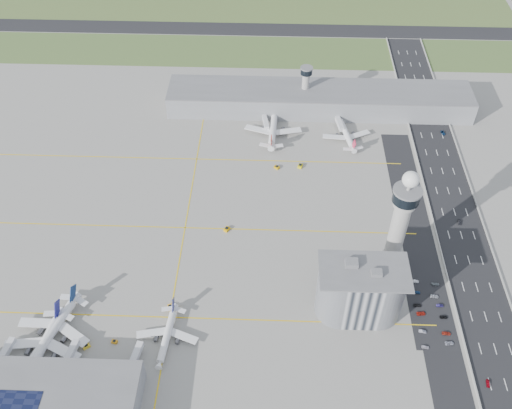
{
  "coord_description": "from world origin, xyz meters",
  "views": [
    {
      "loc": [
        8.03,
        -187.53,
        236.13
      ],
      "look_at": [
        0.0,
        35.0,
        15.0
      ],
      "focal_mm": 40.0,
      "sensor_mm": 36.0,
      "label": 1
    }
  ],
  "objects_px": {
    "airplane_near_c": "(166,334)",
    "car_lot_0": "(425,347)",
    "secondary_tower": "(306,84)",
    "airplane_near_b": "(51,328)",
    "tug_2": "(170,307)",
    "car_lot_7": "(446,333)",
    "car_lot_11": "(435,284)",
    "jet_bridge_far_0": "(264,118)",
    "tug_4": "(277,167)",
    "airplane_near_a": "(40,346)",
    "car_hw_0": "(488,383)",
    "jet_bridge_near_1": "(64,369)",
    "tug_5": "(300,166)",
    "jet_bridge_far_1": "(337,119)",
    "car_lot_2": "(421,313)",
    "car_hw_1": "(459,222)",
    "jet_bridge_near_2": "(130,371)",
    "control_tower": "(401,218)",
    "airplane_far_a": "(273,125)",
    "tug_3": "(227,229)",
    "car_lot_1": "(423,331)",
    "admin_building": "(360,291)",
    "car_lot_10": "(435,296)",
    "tug_0": "(86,346)",
    "car_lot_3": "(418,305)",
    "car_hw_4": "(406,84)",
    "car_lot_6": "(449,343)",
    "airplane_far_b": "(347,131)",
    "car_lot_9": "(440,305)",
    "tug_1": "(114,342)",
    "car_lot_5": "(415,281)",
    "car_lot_4": "(416,292)"
  },
  "relations": [
    {
      "from": "tug_5",
      "to": "jet_bridge_far_1",
      "type": "bearing_deg",
      "value": 79.0
    },
    {
      "from": "jet_bridge_far_0",
      "to": "tug_4",
      "type": "relative_size",
      "value": 4.38
    },
    {
      "from": "tug_4",
      "to": "car_lot_4",
      "type": "bearing_deg",
      "value": -104.95
    },
    {
      "from": "car_lot_11",
      "to": "car_hw_4",
      "type": "bearing_deg",
      "value": -2.15
    },
    {
      "from": "car_hw_0",
      "to": "car_lot_3",
      "type": "bearing_deg",
      "value": 128.76
    },
    {
      "from": "admin_building",
      "to": "car_lot_1",
      "type": "xyz_separation_m",
      "value": [
        30.46,
        -11.95,
        -14.71
      ]
    },
    {
      "from": "airplane_far_b",
      "to": "jet_bridge_near_2",
      "type": "bearing_deg",
      "value": 136.82
    },
    {
      "from": "tug_2",
      "to": "tug_3",
      "type": "distance_m",
      "value": 58.82
    },
    {
      "from": "airplane_near_c",
      "to": "car_lot_6",
      "type": "distance_m",
      "value": 133.42
    },
    {
      "from": "airplane_near_a",
      "to": "car_lot_0",
      "type": "bearing_deg",
      "value": 102.2
    },
    {
      "from": "airplane_near_c",
      "to": "car_lot_0",
      "type": "bearing_deg",
      "value": 94.77
    },
    {
      "from": "car_lot_2",
      "to": "car_hw_1",
      "type": "distance_m",
      "value": 70.93
    },
    {
      "from": "airplane_near_b",
      "to": "airplane_far_a",
      "type": "relative_size",
      "value": 0.98
    },
    {
      "from": "airplane_far_a",
      "to": "car_lot_5",
      "type": "height_order",
      "value": "airplane_far_a"
    },
    {
      "from": "car_lot_9",
      "to": "car_hw_4",
      "type": "height_order",
      "value": "car_lot_9"
    },
    {
      "from": "jet_bridge_near_1",
      "to": "jet_bridge_near_2",
      "type": "relative_size",
      "value": 1.0
    },
    {
      "from": "car_lot_1",
      "to": "car_lot_7",
      "type": "bearing_deg",
      "value": -85.78
    },
    {
      "from": "car_lot_6",
      "to": "airplane_near_c",
      "type": "bearing_deg",
      "value": 87.31
    },
    {
      "from": "secondary_tower",
      "to": "airplane_near_a",
      "type": "relative_size",
      "value": 0.71
    },
    {
      "from": "car_hw_0",
      "to": "car_lot_1",
      "type": "bearing_deg",
      "value": 141.39
    },
    {
      "from": "car_hw_1",
      "to": "airplane_far_b",
      "type": "bearing_deg",
      "value": 131.31
    },
    {
      "from": "car_hw_0",
      "to": "control_tower",
      "type": "bearing_deg",
      "value": 125.32
    },
    {
      "from": "tug_2",
      "to": "airplane_far_b",
      "type": "bearing_deg",
      "value": -146.96
    },
    {
      "from": "secondary_tower",
      "to": "control_tower",
      "type": "bearing_deg",
      "value": -73.52
    },
    {
      "from": "control_tower",
      "to": "tug_0",
      "type": "relative_size",
      "value": 18.43
    },
    {
      "from": "tug_4",
      "to": "car_hw_0",
      "type": "relative_size",
      "value": 0.83
    },
    {
      "from": "tug_2",
      "to": "car_lot_7",
      "type": "height_order",
      "value": "tug_2"
    },
    {
      "from": "airplane_near_c",
      "to": "car_lot_11",
      "type": "distance_m",
      "value": 138.47
    },
    {
      "from": "airplane_near_a",
      "to": "jet_bridge_near_2",
      "type": "distance_m",
      "value": 44.16
    },
    {
      "from": "airplane_near_a",
      "to": "tug_4",
      "type": "height_order",
      "value": "airplane_near_a"
    },
    {
      "from": "jet_bridge_near_2",
      "to": "airplane_near_c",
      "type": "bearing_deg",
      "value": -26.59
    },
    {
      "from": "car_lot_10",
      "to": "car_hw_4",
      "type": "xyz_separation_m",
      "value": [
        14.97,
        194.17,
        0.01
      ]
    },
    {
      "from": "secondary_tower",
      "to": "airplane_near_b",
      "type": "height_order",
      "value": "secondary_tower"
    },
    {
      "from": "airplane_far_b",
      "to": "car_hw_4",
      "type": "relative_size",
      "value": 11.18
    },
    {
      "from": "airplane_near_a",
      "to": "car_lot_10",
      "type": "relative_size",
      "value": 10.97
    },
    {
      "from": "admin_building",
      "to": "car_lot_4",
      "type": "relative_size",
      "value": 10.98
    },
    {
      "from": "tug_3",
      "to": "car_lot_9",
      "type": "height_order",
      "value": "tug_3"
    },
    {
      "from": "car_lot_3",
      "to": "car_lot_1",
      "type": "bearing_deg",
      "value": 178.39
    },
    {
      "from": "control_tower",
      "to": "tug_1",
      "type": "xyz_separation_m",
      "value": [
        -136.08,
        -52.93,
        -34.25
      ]
    },
    {
      "from": "car_lot_0",
      "to": "car_lot_1",
      "type": "relative_size",
      "value": 0.96
    },
    {
      "from": "secondary_tower",
      "to": "car_hw_4",
      "type": "xyz_separation_m",
      "value": [
        77.0,
        31.17,
        -18.22
      ]
    },
    {
      "from": "tug_1",
      "to": "tug_4",
      "type": "height_order",
      "value": "tug_4"
    },
    {
      "from": "jet_bridge_near_1",
      "to": "car_lot_0",
      "type": "relative_size",
      "value": 4.03
    },
    {
      "from": "tug_0",
      "to": "car_lot_9",
      "type": "xyz_separation_m",
      "value": [
        170.43,
        29.22,
        -0.42
      ]
    },
    {
      "from": "car_lot_10",
      "to": "car_hw_0",
      "type": "height_order",
      "value": "car_hw_0"
    },
    {
      "from": "airplane_far_a",
      "to": "tug_3",
      "type": "relative_size",
      "value": 13.31
    },
    {
      "from": "airplane_near_a",
      "to": "car_lot_1",
      "type": "distance_m",
      "value": 179.57
    },
    {
      "from": "tug_2",
      "to": "car_hw_1",
      "type": "relative_size",
      "value": 0.85
    },
    {
      "from": "car_lot_1",
      "to": "car_lot_5",
      "type": "height_order",
      "value": "car_lot_5"
    },
    {
      "from": "secondary_tower",
      "to": "car_hw_1",
      "type": "height_order",
      "value": "secondary_tower"
    }
  ]
}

